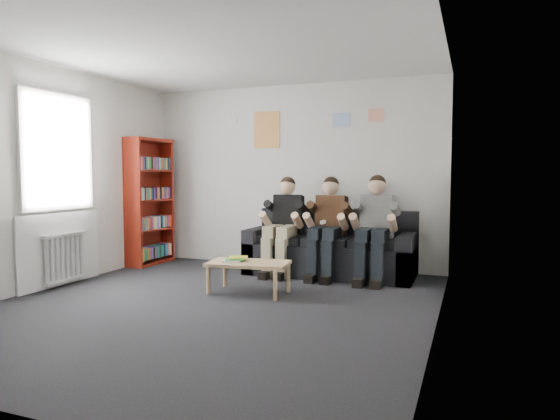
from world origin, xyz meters
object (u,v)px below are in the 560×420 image
Objects in this scene: person_right at (374,228)px; person_left at (283,226)px; coffee_table at (249,266)px; bookshelf at (151,202)px; person_middle at (327,227)px; sofa at (331,252)px.

person_left is at bearing -177.14° from person_right.
coffee_table is 0.68× the size of person_left.
person_left is (-0.04, 1.22, 0.35)m from coffee_table.
bookshelf is 2.20m from person_left.
sofa is at bearing 89.67° from person_middle.
sofa is at bearing 67.52° from coffee_table.
person_middle is (0.00, -0.20, 0.36)m from sofa.
person_left reaches higher than sofa.
bookshelf is at bearing 151.03° from coffee_table.
person_middle is at bearing 64.22° from coffee_table.
coffee_table is 0.68× the size of person_middle.
person_left is (2.18, -0.00, -0.29)m from bookshelf.
coffee_table is 0.67× the size of person_right.
person_middle reaches higher than coffee_table.
person_right is (1.22, 1.22, 0.36)m from coffee_table.
person_left is at bearing -162.06° from sofa.
coffee_table is 1.76m from person_right.
person_left is 0.63m from person_middle.
person_right reaches higher than person_left.
bookshelf is at bearing -177.18° from person_right.
person_middle is 0.98× the size of person_right.
sofa is 1.65× the size of person_right.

